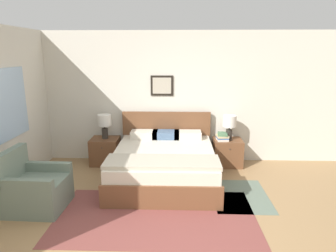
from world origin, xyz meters
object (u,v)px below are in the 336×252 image
(armchair, at_px, (34,189))
(nightstand_near_window, at_px, (105,151))
(bed, at_px, (164,164))
(table_lamp_by_door, at_px, (229,123))
(nightstand_by_door, at_px, (228,152))
(table_lamp_near_window, at_px, (105,122))

(armchair, height_order, nightstand_near_window, armchair)
(bed, height_order, table_lamp_by_door, bed)
(nightstand_near_window, height_order, nightstand_by_door, same)
(armchair, bearing_deg, nightstand_by_door, 122.42)
(nightstand_near_window, distance_m, nightstand_by_door, 2.44)
(armchair, bearing_deg, table_lamp_by_door, 122.37)
(nightstand_by_door, distance_m, table_lamp_by_door, 0.59)
(armchair, xyz_separation_m, nightstand_near_window, (0.60, 1.80, -0.03))
(armchair, xyz_separation_m, table_lamp_by_door, (3.05, 1.80, 0.56))
(bed, height_order, nightstand_near_window, bed)
(bed, distance_m, table_lamp_by_door, 1.55)
(armchair, relative_size, nightstand_near_window, 1.58)
(bed, bearing_deg, armchair, -150.43)
(nightstand_near_window, xyz_separation_m, table_lamp_by_door, (2.45, 0.00, 0.59))
(nightstand_by_door, relative_size, table_lamp_near_window, 1.14)
(nightstand_near_window, distance_m, table_lamp_by_door, 2.52)
(armchair, height_order, table_lamp_near_window, table_lamp_near_window)
(nightstand_near_window, bearing_deg, table_lamp_by_door, 0.04)
(bed, relative_size, armchair, 2.35)
(nightstand_near_window, distance_m, table_lamp_near_window, 0.59)
(bed, height_order, nightstand_by_door, bed)
(nightstand_near_window, relative_size, table_lamp_near_window, 1.14)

